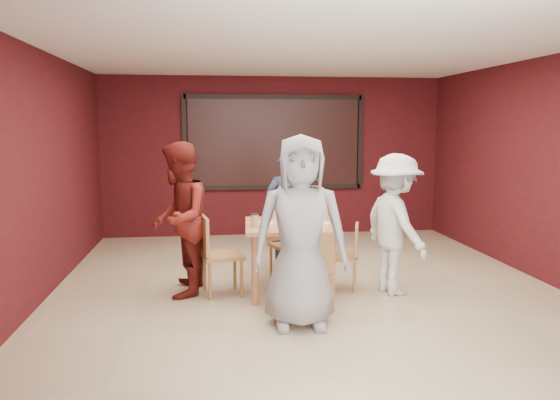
{
  "coord_description": "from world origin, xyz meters",
  "views": [
    {
      "loc": [
        -1.12,
        -6.14,
        1.95
      ],
      "look_at": [
        -0.34,
        -0.01,
        1.1
      ],
      "focal_mm": 35.0,
      "sensor_mm": 36.0,
      "label": 1
    }
  ],
  "objects": [
    {
      "name": "floor",
      "position": [
        0.0,
        0.0,
        0.0
      ],
      "size": [
        7.0,
        7.0,
        0.0
      ],
      "primitive_type": "plane",
      "color": "tan",
      "rests_on": "ground"
    },
    {
      "name": "window_blinds",
      "position": [
        0.0,
        3.45,
        1.65
      ],
      "size": [
        3.0,
        0.02,
        1.5
      ],
      "primitive_type": "cube",
      "color": "black"
    },
    {
      "name": "dining_table",
      "position": [
        -0.21,
        -0.01,
        0.72
      ],
      "size": [
        1.11,
        1.11,
        0.98
      ],
      "color": "tan",
      "rests_on": "floor"
    },
    {
      "name": "chair_front",
      "position": [
        -0.12,
        -0.76,
        0.5
      ],
      "size": [
        0.44,
        0.44,
        0.88
      ],
      "color": "#A57940",
      "rests_on": "floor"
    },
    {
      "name": "chair_back",
      "position": [
        -0.17,
        0.68,
        0.49
      ],
      "size": [
        0.53,
        0.53,
        0.87
      ],
      "color": "#A57940",
      "rests_on": "floor"
    },
    {
      "name": "chair_left",
      "position": [
        -1.08,
        0.02,
        0.52
      ],
      "size": [
        0.52,
        0.52,
        0.93
      ],
      "color": "#A57940",
      "rests_on": "floor"
    },
    {
      "name": "chair_right",
      "position": [
        0.48,
        0.06,
        0.45
      ],
      "size": [
        0.47,
        0.47,
        0.79
      ],
      "color": "#A57940",
      "rests_on": "floor"
    },
    {
      "name": "diner_front",
      "position": [
        -0.28,
        -1.06,
        0.93
      ],
      "size": [
        0.95,
        0.66,
        1.87
      ],
      "primitive_type": "imported",
      "rotation": [
        0.0,
        0.0,
        -0.07
      ],
      "color": "gray",
      "rests_on": "floor"
    },
    {
      "name": "diner_back",
      "position": [
        -0.1,
        1.13,
        0.79
      ],
      "size": [
        0.58,
        0.38,
        1.59
      ],
      "primitive_type": "imported",
      "rotation": [
        0.0,
        0.0,
        3.14
      ],
      "color": "#2A334B",
      "rests_on": "floor"
    },
    {
      "name": "diner_left",
      "position": [
        -1.49,
        0.1,
        0.88
      ],
      "size": [
        0.76,
        0.93,
        1.77
      ],
      "primitive_type": "imported",
      "rotation": [
        0.0,
        0.0,
        -1.68
      ],
      "color": "maroon",
      "rests_on": "floor"
    },
    {
      "name": "diner_right",
      "position": [
        0.99,
        -0.16,
        0.81
      ],
      "size": [
        0.85,
        1.17,
        1.63
      ],
      "primitive_type": "imported",
      "rotation": [
        0.0,
        0.0,
        1.83
      ],
      "color": "silver",
      "rests_on": "floor"
    }
  ]
}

